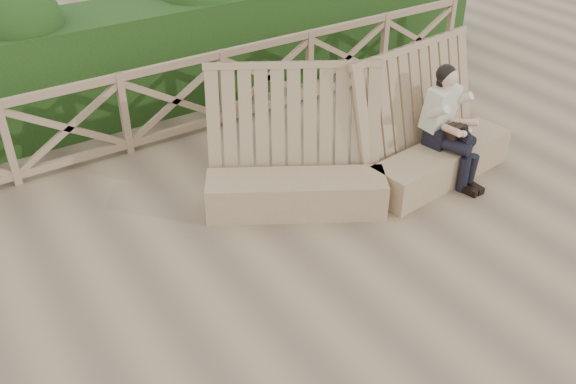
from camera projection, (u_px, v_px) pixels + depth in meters
ground at (331, 279)px, 6.31m from camera, size 60.00×60.00×0.00m
bench at (369, 162)px, 7.46m from camera, size 3.87×1.68×1.56m
woman at (448, 121)px, 7.53m from camera, size 0.48×0.91×1.42m
guardrail at (176, 101)px, 8.46m from camera, size 10.10×0.09×1.10m
hedge at (139, 58)px, 9.20m from camera, size 12.00×1.20×1.50m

